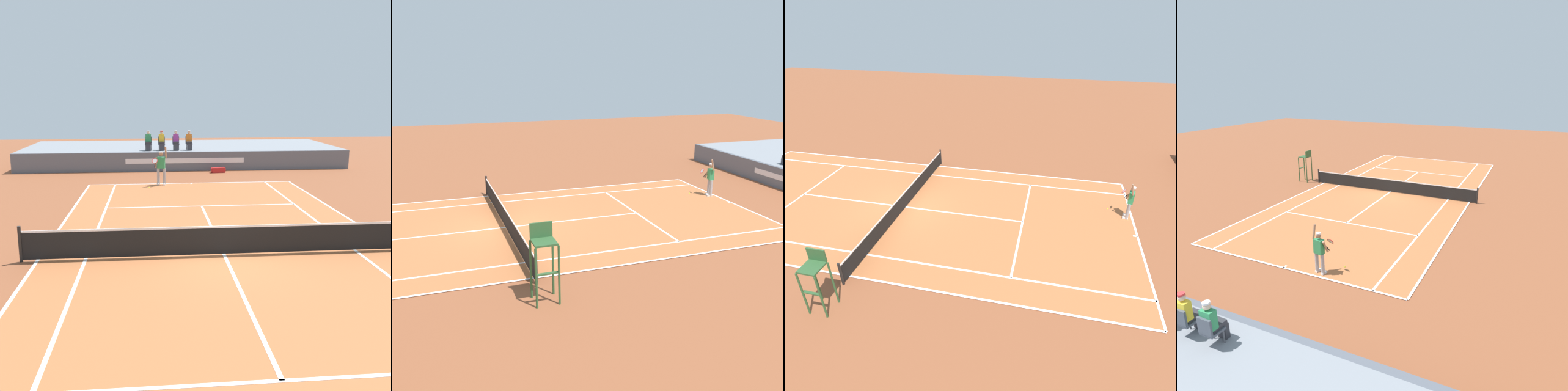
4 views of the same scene
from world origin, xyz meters
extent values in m
plane|color=brown|center=(0.00, 0.00, 0.00)|extent=(80.00, 80.00, 0.00)
cube|color=#B76638|center=(0.00, 0.00, 0.01)|extent=(10.98, 23.78, 0.02)
cube|color=white|center=(0.00, 11.89, 0.02)|extent=(10.98, 0.10, 0.01)
cube|color=white|center=(-5.49, 0.00, 0.02)|extent=(0.10, 23.78, 0.01)
cube|color=white|center=(5.49, 0.00, 0.02)|extent=(0.10, 23.78, 0.01)
cube|color=white|center=(-4.11, 0.00, 0.02)|extent=(0.10, 23.78, 0.01)
cube|color=white|center=(4.11, 0.00, 0.02)|extent=(0.10, 23.78, 0.01)
cube|color=white|center=(0.00, 6.40, 0.02)|extent=(8.22, 0.10, 0.01)
cube|color=white|center=(0.00, -6.40, 0.02)|extent=(8.22, 0.10, 0.01)
cube|color=white|center=(0.00, 0.00, 0.02)|extent=(0.10, 12.80, 0.01)
cube|color=white|center=(0.00, 11.79, 0.02)|extent=(0.10, 0.20, 0.01)
cylinder|color=black|center=(-5.94, 0.00, 0.54)|extent=(0.10, 0.10, 1.07)
cylinder|color=black|center=(5.94, 0.00, 0.54)|extent=(0.10, 0.10, 1.07)
cube|color=black|center=(0.00, 0.00, 0.48)|extent=(11.78, 0.02, 0.84)
cube|color=white|center=(0.00, 0.00, 0.90)|extent=(11.78, 0.03, 0.06)
cylinder|color=#9E9EA3|center=(-1.47, 11.58, 0.46)|extent=(0.15, 0.15, 0.92)
cylinder|color=#9E9EA3|center=(-1.79, 11.64, 0.46)|extent=(0.15, 0.15, 0.92)
cube|color=white|center=(-1.48, 11.52, 0.05)|extent=(0.17, 0.30, 0.10)
cube|color=white|center=(-1.80, 11.58, 0.05)|extent=(0.17, 0.30, 0.10)
cube|color=#2D8C51|center=(-1.63, 11.61, 1.22)|extent=(0.44, 0.31, 0.60)
sphere|color=#A37556|center=(-1.63, 11.61, 1.69)|extent=(0.22, 0.22, 0.22)
cylinder|color=white|center=(-1.63, 11.61, 1.78)|extent=(0.21, 0.21, 0.06)
cylinder|color=#A37556|center=(-1.38, 11.53, 1.78)|extent=(0.13, 0.23, 0.61)
cylinder|color=#A37556|center=(-1.90, 11.56, 1.24)|extent=(0.15, 0.34, 0.56)
cylinder|color=black|center=(-1.97, 11.45, 1.11)|extent=(0.07, 0.19, 0.25)
torus|color=red|center=(-1.97, 11.28, 1.37)|extent=(0.34, 0.25, 0.26)
cylinder|color=silver|center=(-1.97, 11.28, 1.37)|extent=(0.30, 0.21, 0.22)
sphere|color=#D1E533|center=(-2.29, 10.75, 0.03)|extent=(0.07, 0.07, 0.07)
cylinder|color=#2D562D|center=(7.49, 0.35, 0.95)|extent=(0.07, 0.07, 1.90)
cylinder|color=#2D562D|center=(7.49, -0.35, 0.95)|extent=(0.07, 0.07, 1.90)
cylinder|color=#2D562D|center=(6.79, 0.35, 0.95)|extent=(0.07, 0.07, 1.90)
cylinder|color=#2D562D|center=(6.79, -0.35, 0.95)|extent=(0.07, 0.07, 1.90)
cube|color=#2D562D|center=(7.14, 0.00, 1.93)|extent=(0.70, 0.70, 0.06)
cube|color=#2D562D|center=(6.79, 0.00, 2.20)|extent=(0.06, 0.70, 0.48)
cube|color=#2D562D|center=(7.46, 0.00, 1.04)|extent=(0.10, 0.70, 0.04)
camera|label=1|loc=(-2.11, -13.28, 4.72)|focal=43.03mm
camera|label=2|loc=(20.01, -3.15, 7.02)|focal=43.52mm
camera|label=3|loc=(14.14, 7.44, 9.57)|focal=30.48mm
camera|label=4|loc=(-9.02, 22.50, 7.50)|focal=33.01mm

